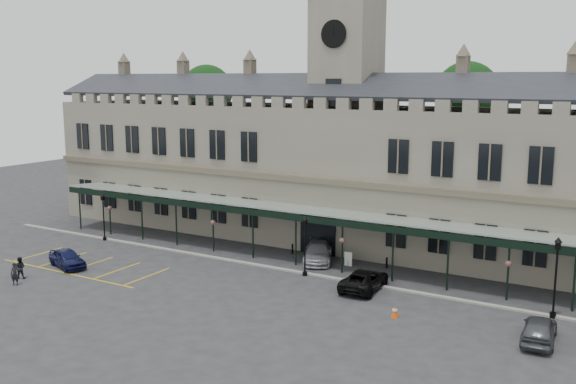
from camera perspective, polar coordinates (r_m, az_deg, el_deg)
The scene contains 21 objects.
ground at distance 44.74m, azimuth -3.93°, elevation -8.76°, with size 140.00×140.00×0.00m, color #292A2C.
station_building at distance 56.75m, azimuth 5.07°, elevation 1.98°, with size 60.00×10.36×17.30m.
clock_tower at distance 56.28m, azimuth 5.21°, elevation 8.70°, with size 5.60×5.60×24.80m.
canopy at distance 50.15m, azimuth 0.85°, elevation -3.80°, with size 50.00×4.10×4.30m.
kerb at distance 49.13m, azimuth -0.30°, elevation -6.93°, with size 60.00×0.40×0.12m, color gray.
parking_markings at distance 52.59m, azimuth -17.68°, elevation -6.33°, with size 16.00×6.00×0.01m, color gold, non-canonical shape.
tree_behind_left at distance 75.53m, azimuth -7.22°, elevation 8.78°, with size 6.00×6.00×16.00m.
tree_behind_mid at distance 62.02m, azimuth 15.60°, elevation 8.22°, with size 6.00×6.00×16.00m.
lamp_post_left at distance 59.85m, azimuth -16.09°, elevation -1.75°, with size 0.41×0.41×4.33m.
lamp_post_mid at distance 47.22m, azimuth 1.52°, elevation -4.33°, with size 0.43×0.43×4.52m.
lamp_post_right at distance 42.18m, azimuth 22.73°, elevation -6.43°, with size 0.48×0.48×5.08m.
traffic_cone at distance 40.39m, azimuth 9.47°, elevation -10.46°, with size 0.45×0.45×0.72m.
sign_board at distance 50.38m, azimuth 5.38°, elevation -5.97°, with size 0.65×0.06×1.11m.
bollard_left at distance 53.51m, azimuth 0.40°, elevation -5.08°, with size 0.15×0.15×0.87m, color black.
bollard_right at distance 50.21m, azimuth 8.76°, elevation -6.24°, with size 0.15×0.15×0.85m, color black.
car_left_a at distance 52.68m, azimuth -19.04°, elevation -5.58°, with size 1.68×4.17×1.42m, color #0D113B.
car_taxi at distance 51.42m, azimuth 2.67°, elevation -5.36°, with size 2.11×5.18×1.50m, color #A8ABB1.
car_van at distance 45.04m, azimuth 6.79°, elevation -7.75°, with size 2.30×4.98×1.38m, color black.
car_right_a at distance 38.84m, azimuth 21.43°, elevation -11.29°, with size 1.74×4.34×1.48m, color #3E4147.
person_a at distance 49.49m, azimuth -23.12°, elevation -6.72°, with size 0.59×0.39×1.62m, color black.
person_b at distance 50.96m, azimuth -22.73°, elevation -6.22°, with size 0.79×0.61×1.62m, color black.
Camera 1 is at (23.96, -34.91, 14.43)m, focal length 40.00 mm.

